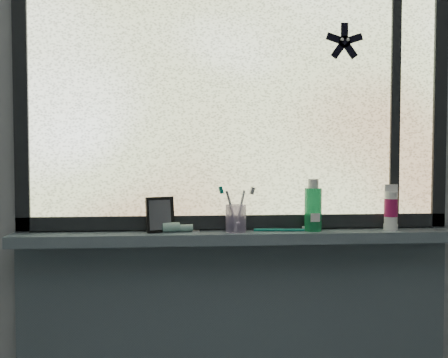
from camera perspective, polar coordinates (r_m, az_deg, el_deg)
wall_back at (r=1.88m, az=1.44°, el=1.27°), size 3.00×0.01×2.50m
windowsill at (r=1.83m, az=1.68°, el=-6.64°), size 1.62×0.14×0.04m
window_pane at (r=1.87m, az=1.52°, el=9.86°), size 1.50×0.01×1.00m
frame_bottom at (r=1.87m, az=1.52°, el=-4.89°), size 1.60×0.03×0.05m
frame_left at (r=1.94m, az=-22.15°, el=9.39°), size 0.05×0.03×1.10m
frame_right at (r=2.10m, az=23.36°, el=8.86°), size 0.05×0.03×1.10m
frame_mullion at (r=2.02m, az=18.92°, el=9.18°), size 0.03×0.03×1.00m
starfish_sticker at (r=1.98m, az=13.59°, el=14.99°), size 0.15×0.02×0.15m
vanity_mirror at (r=1.82m, az=-7.31°, el=-4.06°), size 0.11×0.08×0.13m
toothpaste_tube at (r=1.82m, az=-5.44°, el=-5.50°), size 0.20×0.07×0.04m
toothbrush_cup at (r=1.81m, az=1.37°, el=-4.52°), size 0.08×0.08×0.10m
toothbrush_lying at (r=1.84m, az=6.32°, el=-5.72°), size 0.23×0.05×0.02m
mouthwash_bottle at (r=1.86m, az=10.15°, el=-2.93°), size 0.07×0.07×0.16m
cream_tube at (r=1.96m, az=18.54°, el=-2.90°), size 0.06×0.06×0.12m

